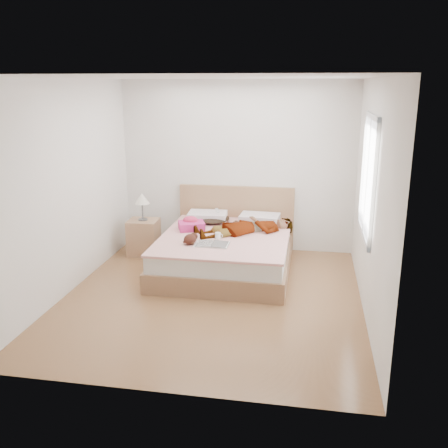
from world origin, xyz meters
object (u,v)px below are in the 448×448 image
object	(u,v)px
towel	(191,224)
coffee_mug	(218,236)
phone	(217,210)
bed	(226,249)
plush_toy	(191,239)
nightstand	(144,234)
woman	(247,224)
magazine	(212,244)

from	to	relation	value
towel	coffee_mug	world-z (taller)	towel
phone	towel	world-z (taller)	phone
phone	bed	xyz separation A→B (m)	(0.23, -0.56, -0.42)
phone	towel	size ratio (longest dim) A/B	0.22
towel	coffee_mug	bearing A→B (deg)	-38.62
plush_toy	nightstand	bearing A→B (deg)	136.80
woman	phone	distance (m)	0.65
phone	nightstand	distance (m)	1.19
towel	coffee_mug	distance (m)	0.59
magazine	bed	bearing A→B (deg)	79.39
magazine	coffee_mug	world-z (taller)	coffee_mug
plush_toy	nightstand	size ratio (longest dim) A/B	0.28
woman	coffee_mug	world-z (taller)	woman
phone	woman	bearing A→B (deg)	-69.49
phone	plush_toy	distance (m)	1.11
woman	bed	world-z (taller)	bed
bed	nightstand	xyz separation A→B (m)	(-1.34, 0.36, 0.04)
magazine	woman	bearing A→B (deg)	61.98
bed	towel	bearing A→B (deg)	168.39
woman	nightstand	bearing A→B (deg)	-128.18
magazine	towel	bearing A→B (deg)	123.80
phone	bed	world-z (taller)	bed
bed	nightstand	world-z (taller)	bed
coffee_mug	plush_toy	xyz separation A→B (m)	(-0.31, -0.28, 0.03)
magazine	coffee_mug	distance (m)	0.28
woman	bed	bearing A→B (deg)	-90.60
nightstand	woman	bearing A→B (deg)	-7.34
woman	plush_toy	world-z (taller)	woman
bed	plush_toy	world-z (taller)	bed
magazine	nightstand	distance (m)	1.54
woman	plush_toy	bearing A→B (deg)	-73.66
woman	plush_toy	size ratio (longest dim) A/B	5.58
coffee_mug	nightstand	xyz separation A→B (m)	(-1.27, 0.62, -0.24)
coffee_mug	plush_toy	distance (m)	0.42
woman	coffee_mug	size ratio (longest dim) A/B	12.91
woman	magazine	size ratio (longest dim) A/B	3.33
woman	towel	bearing A→B (deg)	-117.50
woman	bed	xyz separation A→B (m)	(-0.27, -0.16, -0.34)
nightstand	phone	bearing A→B (deg)	9.89
bed	plush_toy	distance (m)	0.73
woman	towel	distance (m)	0.80
bed	plush_toy	size ratio (longest dim) A/B	7.83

